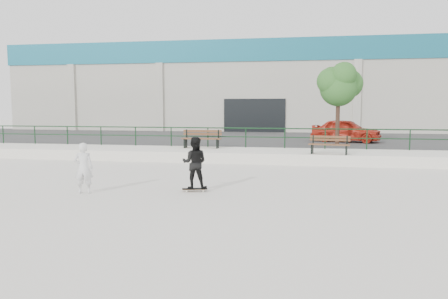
% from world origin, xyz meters
% --- Properties ---
extents(ground, '(120.00, 120.00, 0.00)m').
position_xyz_m(ground, '(0.00, 0.00, 0.00)').
color(ground, beige).
rests_on(ground, ground).
extents(ledge, '(30.00, 3.00, 0.50)m').
position_xyz_m(ledge, '(0.00, 9.50, 0.25)').
color(ledge, silver).
rests_on(ledge, ground).
extents(parking_strip, '(60.00, 14.00, 0.50)m').
position_xyz_m(parking_strip, '(0.00, 18.00, 0.25)').
color(parking_strip, '#363636').
rests_on(parking_strip, ground).
extents(railing, '(28.00, 0.06, 1.03)m').
position_xyz_m(railing, '(-0.00, 10.80, 1.24)').
color(railing, '#13351B').
rests_on(railing, ledge).
extents(commercial_building, '(44.20, 16.33, 8.00)m').
position_xyz_m(commercial_building, '(-0.00, 31.99, 4.58)').
color(commercial_building, beige).
rests_on(commercial_building, ground).
extents(bench_left, '(2.03, 0.65, 0.93)m').
position_xyz_m(bench_left, '(-1.20, 10.24, 0.96)').
color(bench_left, '#53391C').
rests_on(bench_left, ledge).
extents(bench_right, '(1.85, 0.80, 0.83)m').
position_xyz_m(bench_right, '(5.07, 8.46, 0.91)').
color(bench_right, '#53391C').
rests_on(bench_right, ledge).
extents(tree, '(2.50, 2.22, 4.45)m').
position_xyz_m(tree, '(5.78, 12.94, 3.83)').
color(tree, '#432C21').
rests_on(tree, parking_strip).
extents(red_car, '(4.31, 2.69, 1.37)m').
position_xyz_m(red_car, '(6.43, 15.33, 1.18)').
color(red_car, red).
rests_on(red_car, parking_strip).
extents(skateboard, '(0.80, 0.43, 0.09)m').
position_xyz_m(skateboard, '(0.60, 1.55, 0.07)').
color(skateboard, black).
rests_on(skateboard, ground).
extents(standing_skater, '(0.84, 0.68, 1.61)m').
position_xyz_m(standing_skater, '(0.60, 1.55, 0.90)').
color(standing_skater, black).
rests_on(standing_skater, skateboard).
extents(seated_skater, '(0.64, 0.50, 1.56)m').
position_xyz_m(seated_skater, '(-2.65, 0.66, 0.78)').
color(seated_skater, silver).
rests_on(seated_skater, ground).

